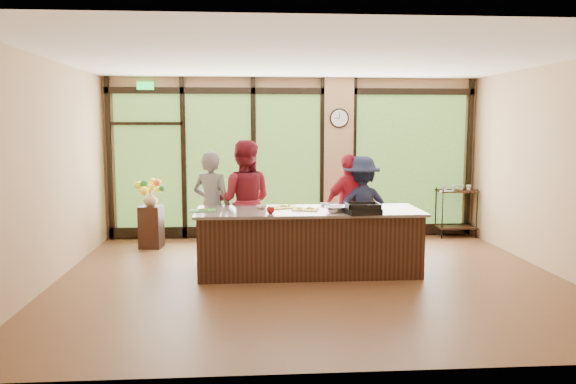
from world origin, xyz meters
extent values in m
plane|color=brown|center=(0.00, 0.00, 0.00)|extent=(7.00, 7.00, 0.00)
plane|color=white|center=(0.00, 0.00, 3.00)|extent=(7.00, 7.00, 0.00)
plane|color=tan|center=(0.00, 3.00, 1.50)|extent=(7.00, 0.00, 7.00)
plane|color=tan|center=(-3.50, 0.00, 1.50)|extent=(0.00, 6.00, 6.00)
plane|color=tan|center=(3.50, 0.00, 1.50)|extent=(0.00, 6.00, 6.00)
cube|color=tan|center=(0.85, 2.94, 1.50)|extent=(0.55, 0.12, 3.00)
cube|color=black|center=(0.00, 2.95, 2.75)|extent=(6.90, 0.08, 0.12)
cube|color=black|center=(0.00, 2.95, 0.12)|extent=(6.90, 0.08, 0.20)
cube|color=#19D83F|center=(-2.70, 2.90, 2.83)|extent=(0.30, 0.04, 0.14)
cube|color=#2B5E21|center=(-2.70, 2.97, 1.45)|extent=(1.20, 0.02, 2.50)
cube|color=#2B5E21|center=(-1.40, 2.97, 1.45)|extent=(1.20, 0.02, 2.50)
cube|color=#2B5E21|center=(-0.10, 2.97, 1.45)|extent=(1.20, 0.02, 2.50)
cube|color=#2B5E21|center=(2.25, 2.97, 1.45)|extent=(2.10, 0.02, 2.50)
cube|color=black|center=(-3.40, 2.95, 1.50)|extent=(0.08, 0.08, 3.00)
cube|color=black|center=(-2.05, 2.95, 1.50)|extent=(0.08, 0.08, 3.00)
cube|color=black|center=(-0.75, 2.95, 1.50)|extent=(0.08, 0.08, 3.00)
cube|color=black|center=(0.55, 2.95, 1.50)|extent=(0.08, 0.08, 3.00)
cube|color=black|center=(1.15, 2.95, 1.50)|extent=(0.08, 0.08, 3.00)
cube|color=black|center=(3.40, 2.95, 1.50)|extent=(0.08, 0.08, 3.00)
cube|color=#321910|center=(0.00, 0.30, 0.44)|extent=(3.10, 1.00, 0.88)
cube|color=slate|center=(0.00, 0.30, 0.90)|extent=(3.20, 1.10, 0.04)
cylinder|color=black|center=(0.85, 2.87, 2.25)|extent=(0.36, 0.04, 0.36)
cylinder|color=white|center=(0.85, 2.85, 2.25)|extent=(0.31, 0.01, 0.31)
cube|color=black|center=(0.85, 2.85, 2.30)|extent=(0.01, 0.00, 0.11)
cube|color=black|center=(0.80, 2.85, 2.25)|extent=(0.09, 0.00, 0.01)
imported|color=slate|center=(-1.42, 1.05, 0.87)|extent=(0.75, 0.63, 1.74)
imported|color=maroon|center=(-0.93, 1.11, 0.95)|extent=(1.00, 0.82, 1.89)
imported|color=#AC1A2F|center=(0.75, 1.15, 0.84)|extent=(1.06, 0.78, 1.67)
imported|color=#191F38|center=(0.93, 1.12, 0.82)|extent=(1.13, 0.75, 1.64)
cube|color=black|center=(0.69, -0.13, 0.96)|extent=(0.49, 0.41, 0.08)
imported|color=silver|center=(0.36, 0.11, 0.96)|extent=(0.33, 0.33, 0.08)
cube|color=#2F8130|center=(-1.50, 0.32, 0.93)|extent=(0.38, 0.29, 0.01)
cube|color=yellow|center=(-0.33, 0.56, 0.93)|extent=(0.49, 0.43, 0.01)
cube|color=yellow|center=(-0.05, 0.30, 0.93)|extent=(0.42, 0.35, 0.01)
imported|color=silver|center=(-0.67, 0.45, 0.95)|extent=(0.21, 0.21, 0.05)
imported|color=silver|center=(0.30, 0.00, 0.94)|extent=(0.18, 0.18, 0.04)
imported|color=silver|center=(0.29, 0.74, 0.94)|extent=(0.18, 0.18, 0.03)
imported|color=#A41012|center=(-0.56, -0.01, 0.96)|extent=(0.13, 0.13, 0.08)
cube|color=#321910|center=(-2.54, 2.17, 0.37)|extent=(0.41, 0.41, 0.73)
imported|color=#987D53|center=(-2.54, 2.17, 0.86)|extent=(0.32, 0.32, 0.25)
cube|color=#321910|center=(3.10, 2.75, 0.19)|extent=(0.73, 0.42, 0.03)
cube|color=#321910|center=(3.10, 2.75, 0.88)|extent=(0.73, 0.42, 0.03)
cylinder|color=black|center=(2.77, 2.56, 0.47)|extent=(0.02, 0.02, 0.93)
cylinder|color=black|center=(3.43, 2.56, 0.47)|extent=(0.02, 0.02, 0.93)
cylinder|color=black|center=(2.77, 2.94, 0.47)|extent=(0.02, 0.02, 0.93)
cylinder|color=black|center=(3.43, 2.94, 0.47)|extent=(0.02, 0.02, 0.93)
imported|color=silver|center=(2.87, 2.75, 0.94)|extent=(0.10, 0.10, 0.10)
imported|color=silver|center=(3.03, 2.75, 0.94)|extent=(0.10, 0.10, 0.10)
imported|color=silver|center=(3.18, 2.75, 0.94)|extent=(0.10, 0.10, 0.10)
imported|color=silver|center=(3.33, 2.75, 0.94)|extent=(0.10, 0.10, 0.10)
camera|label=1|loc=(-0.87, -7.57, 2.12)|focal=35.00mm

